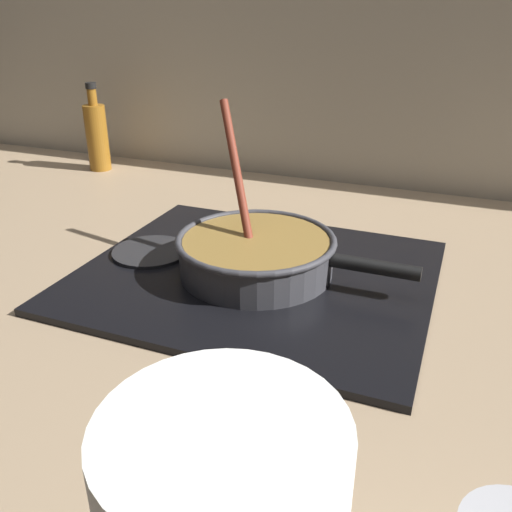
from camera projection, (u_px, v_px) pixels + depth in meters
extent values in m
cube|color=#9E8466|center=(111.00, 338.00, 0.77)|extent=(2.40, 1.60, 0.04)
cube|color=#B2A893|center=(292.00, 65.00, 1.31)|extent=(2.40, 0.02, 0.55)
cube|color=black|center=(256.00, 275.00, 0.89)|extent=(0.56, 0.48, 0.01)
torus|color=#592D0C|center=(256.00, 270.00, 0.88)|extent=(0.16, 0.16, 0.01)
cylinder|color=#262628|center=(151.00, 251.00, 0.95)|extent=(0.13, 0.13, 0.01)
cylinder|color=#38383D|center=(256.00, 256.00, 0.87)|extent=(0.25, 0.25, 0.06)
cylinder|color=olive|center=(256.00, 254.00, 0.87)|extent=(0.24, 0.24, 0.05)
torus|color=#38383D|center=(256.00, 240.00, 0.86)|extent=(0.26, 0.26, 0.01)
cylinder|color=black|center=(375.00, 267.00, 0.80)|extent=(0.13, 0.02, 0.02)
cylinder|color=#EDD88C|center=(198.00, 249.00, 0.85)|extent=(0.03, 0.03, 0.01)
cylinder|color=#EDD88C|center=(255.00, 244.00, 0.87)|extent=(0.03, 0.03, 0.01)
cylinder|color=beige|center=(261.00, 256.00, 0.83)|extent=(0.03, 0.03, 0.01)
cylinder|color=#E5CC7A|center=(288.00, 251.00, 0.84)|extent=(0.03, 0.03, 0.01)
cylinder|color=#EDD88C|center=(233.00, 243.00, 0.87)|extent=(0.03, 0.03, 0.01)
cylinder|color=maroon|center=(237.00, 173.00, 0.88)|extent=(0.10, 0.11, 0.22)
cube|color=brown|center=(251.00, 248.00, 0.87)|extent=(0.05, 0.05, 0.01)
cylinder|color=#8C5919|center=(97.00, 138.00, 1.44)|extent=(0.06, 0.06, 0.17)
cylinder|color=#8C5919|center=(92.00, 97.00, 1.39)|extent=(0.02, 0.02, 0.04)
cylinder|color=black|center=(91.00, 86.00, 1.38)|extent=(0.03, 0.03, 0.02)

